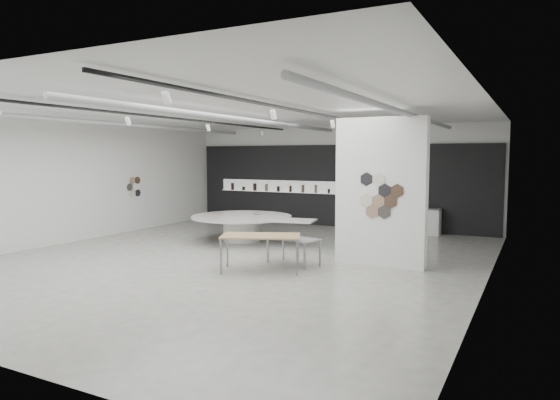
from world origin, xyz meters
The scene contains 7 objects.
room centered at (-0.09, 0.00, 2.07)m, with size 12.02×14.02×3.82m.
back_wall_display centered at (-0.08, 6.93, 1.54)m, with size 11.80×0.27×3.10m.
partition_column centered at (3.50, 1.00, 1.80)m, with size 2.20×0.38×3.60m.
display_island centered at (-1.32, 2.46, 0.53)m, with size 4.41×3.66×0.81m.
sample_table_wood centered at (1.21, -0.86, 0.78)m, with size 2.02×1.54×0.85m.
sample_table_stone centered at (1.58, 0.11, 0.61)m, with size 1.42×0.98×0.66m.
kitchen_counter centered at (3.20, 6.53, 0.45)m, with size 1.59×0.63×1.25m.
Camera 1 is at (6.90, -10.80, 2.66)m, focal length 32.00 mm.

